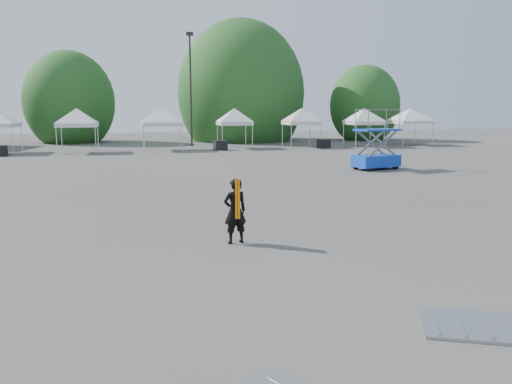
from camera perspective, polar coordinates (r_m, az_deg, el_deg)
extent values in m
plane|color=#474442|center=(13.13, -4.60, -4.95)|extent=(120.00, 120.00, 0.00)
cylinder|color=black|center=(44.86, -7.46, 11.28)|extent=(0.16, 0.16, 9.50)
cube|color=black|center=(45.29, -7.60, 17.49)|extent=(0.60, 0.25, 0.30)
cylinder|color=#382314|center=(52.95, -20.36, 6.57)|extent=(0.36, 0.36, 2.27)
ellipsoid|color=#254C19|center=(52.91, -20.53, 9.60)|extent=(4.16, 4.16, 4.78)
cylinder|color=#382314|center=(52.75, -1.69, 7.43)|extent=(0.36, 0.36, 2.80)
ellipsoid|color=#254C19|center=(52.74, -1.71, 11.18)|extent=(5.12, 5.12, 5.89)
cylinder|color=#382314|center=(55.10, 12.20, 6.95)|extent=(0.36, 0.36, 2.10)
ellipsoid|color=#254C19|center=(55.06, 12.29, 9.63)|extent=(3.84, 3.84, 4.42)
cylinder|color=silver|center=(40.18, -26.08, 5.28)|extent=(0.06, 0.06, 2.00)
cylinder|color=silver|center=(43.25, -25.20, 5.57)|extent=(0.06, 0.06, 2.00)
cylinder|color=silver|center=(39.19, -21.83, 5.48)|extent=(0.06, 0.06, 2.00)
cylinder|color=silver|center=(38.90, -17.86, 5.67)|extent=(0.06, 0.06, 2.00)
cylinder|color=silver|center=(41.87, -21.32, 5.72)|extent=(0.06, 0.06, 2.00)
cylinder|color=silver|center=(41.60, -17.60, 5.90)|extent=(0.06, 0.06, 2.00)
cube|color=silver|center=(40.32, -19.74, 7.23)|extent=(2.91, 2.91, 0.30)
pyramid|color=silver|center=(40.30, -19.84, 9.00)|extent=(4.12, 4.12, 1.10)
cylinder|color=silver|center=(39.38, -12.66, 5.94)|extent=(0.06, 0.06, 2.00)
cylinder|color=silver|center=(39.54, -8.41, 6.08)|extent=(0.06, 0.06, 2.00)
cylinder|color=silver|center=(42.29, -12.75, 6.16)|extent=(0.06, 0.06, 2.00)
cylinder|color=silver|center=(42.44, -8.79, 6.29)|extent=(0.06, 0.06, 2.00)
cube|color=silver|center=(40.84, -10.70, 7.64)|extent=(3.12, 3.12, 0.30)
pyramid|color=silver|center=(40.82, -10.75, 9.39)|extent=(4.41, 4.41, 1.10)
cylinder|color=silver|center=(40.74, -3.86, 6.25)|extent=(0.06, 0.06, 2.00)
cylinder|color=silver|center=(41.24, -0.41, 6.31)|extent=(0.06, 0.06, 2.00)
cylinder|color=silver|center=(43.20, -4.44, 6.43)|extent=(0.06, 0.06, 2.00)
cylinder|color=silver|center=(43.68, -1.17, 6.49)|extent=(0.06, 0.06, 2.00)
cube|color=silver|center=(42.15, -2.48, 7.84)|extent=(2.70, 2.70, 0.30)
pyramid|color=silver|center=(42.14, -2.49, 9.54)|extent=(3.82, 3.82, 1.10)
cylinder|color=silver|center=(42.04, 4.06, 6.35)|extent=(0.06, 0.06, 2.00)
cylinder|color=silver|center=(42.89, 7.36, 6.36)|extent=(0.06, 0.06, 2.00)
cylinder|color=silver|center=(44.50, 3.04, 6.53)|extent=(0.06, 0.06, 2.00)
cylinder|color=silver|center=(45.31, 6.18, 6.54)|extent=(0.06, 0.06, 2.00)
cube|color=silver|center=(43.62, 5.18, 7.87)|extent=(2.78, 2.78, 0.30)
pyramid|color=silver|center=(43.61, 5.21, 9.51)|extent=(3.93, 3.93, 1.10)
cylinder|color=silver|center=(43.08, 11.35, 6.27)|extent=(0.06, 0.06, 2.00)
cylinder|color=silver|center=(44.25, 14.44, 6.23)|extent=(0.06, 0.06, 2.00)
cylinder|color=silver|center=(45.46, 9.96, 6.47)|extent=(0.06, 0.06, 2.00)
cylinder|color=silver|center=(46.57, 12.92, 6.44)|extent=(0.06, 0.06, 2.00)
cube|color=silver|center=(44.78, 12.22, 7.73)|extent=(2.81, 2.81, 0.30)
pyramid|color=silver|center=(44.77, 12.27, 9.33)|extent=(3.98, 3.98, 1.10)
cylinder|color=silver|center=(46.19, 16.47, 6.27)|extent=(0.06, 0.06, 2.00)
cylinder|color=silver|center=(47.73, 19.53, 6.20)|extent=(0.06, 0.06, 2.00)
cylinder|color=silver|center=(48.75, 14.74, 6.49)|extent=(0.06, 0.06, 2.00)
cylinder|color=silver|center=(50.21, 17.70, 6.43)|extent=(0.06, 0.06, 2.00)
cube|color=silver|center=(48.16, 17.17, 7.64)|extent=(3.13, 3.13, 0.30)
pyramid|color=silver|center=(48.15, 17.25, 9.12)|extent=(4.43, 4.43, 1.10)
imported|color=black|center=(12.17, -2.41, -2.19)|extent=(0.65, 0.49, 1.61)
cube|color=orange|center=(11.95, -2.27, -0.83)|extent=(0.13, 0.02, 0.96)
cube|color=#0D20B1|center=(28.06, 13.55, 3.49)|extent=(2.75, 1.85, 0.63)
cube|color=#0D20B1|center=(27.95, 13.68, 6.91)|extent=(2.64, 1.78, 0.10)
cylinder|color=black|center=(27.08, 12.77, 2.71)|extent=(0.40, 0.25, 0.38)
cylinder|color=black|center=(28.35, 15.65, 2.89)|extent=(0.40, 0.25, 0.38)
cylinder|color=black|center=(27.87, 11.36, 2.95)|extent=(0.40, 0.25, 0.38)
cylinder|color=black|center=(29.11, 14.22, 3.11)|extent=(0.40, 0.25, 0.38)
cube|color=#94969B|center=(8.54, 25.91, -13.78)|extent=(2.48, 1.93, 0.05)
cube|color=black|center=(39.37, -27.19, 4.20)|extent=(1.05, 0.89, 0.73)
cube|color=black|center=(40.27, -4.10, 5.34)|extent=(1.10, 0.91, 0.77)
cube|color=black|center=(42.76, 7.75, 5.49)|extent=(1.12, 0.98, 0.74)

